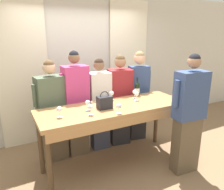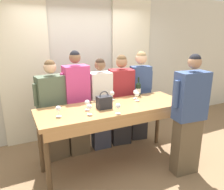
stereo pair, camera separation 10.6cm
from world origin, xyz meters
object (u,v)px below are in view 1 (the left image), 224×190
(tasting_bar, at_px, (115,113))
(guest_olive_jacket, at_px, (53,112))
(wine_glass_front_left, at_px, (88,103))
(wine_glass_back_left, at_px, (59,110))
(wine_glass_center_left, at_px, (90,107))
(guest_cream_sweater, at_px, (100,104))
(wine_glass_front_mid, at_px, (135,92))
(guest_pink_top, at_px, (76,104))
(guest_striped_shirt, at_px, (120,100))
(wine_glass_center_mid, at_px, (137,94))
(wine_bottle, at_px, (137,89))
(handbag, at_px, (104,102))
(guest_navy_coat, at_px, (138,94))
(wine_glass_center_right, at_px, (112,94))
(wine_glass_front_right, at_px, (119,106))
(host_pouring, at_px, (189,115))

(tasting_bar, bearing_deg, guest_olive_jacket, 141.23)
(wine_glass_front_left, relative_size, wine_glass_back_left, 1.00)
(wine_glass_center_left, height_order, guest_cream_sweater, guest_cream_sweater)
(wine_glass_front_mid, distance_m, guest_pink_top, 0.99)
(wine_glass_front_mid, relative_size, guest_striped_shirt, 0.09)
(wine_glass_center_mid, height_order, guest_pink_top, guest_pink_top)
(wine_bottle, relative_size, handbag, 1.25)
(wine_bottle, height_order, wine_glass_front_left, wine_bottle)
(wine_glass_front_mid, distance_m, guest_olive_jacket, 1.36)
(guest_pink_top, bearing_deg, guest_navy_coat, 0.00)
(tasting_bar, relative_size, wine_bottle, 7.06)
(wine_glass_front_mid, bearing_deg, wine_glass_center_right, 164.83)
(wine_glass_front_right, bearing_deg, wine_bottle, 41.27)
(guest_olive_jacket, distance_m, host_pouring, 2.07)
(guest_pink_top, distance_m, guest_cream_sweater, 0.43)
(guest_pink_top, relative_size, guest_striped_shirt, 1.06)
(handbag, relative_size, wine_glass_front_left, 1.77)
(handbag, bearing_deg, guest_navy_coat, 31.92)
(wine_glass_center_left, bearing_deg, wine_glass_front_left, 79.13)
(wine_glass_center_mid, relative_size, guest_olive_jacket, 0.09)
(guest_cream_sweater, bearing_deg, host_pouring, -55.36)
(guest_striped_shirt, bearing_deg, guest_navy_coat, 0.00)
(handbag, relative_size, wine_glass_front_mid, 1.77)
(wine_bottle, xyz_separation_m, guest_navy_coat, (0.22, 0.28, -0.19))
(wine_bottle, relative_size, guest_cream_sweater, 0.20)
(wine_bottle, relative_size, host_pouring, 0.18)
(wine_bottle, height_order, wine_glass_center_right, wine_bottle)
(wine_glass_front_right, relative_size, guest_striped_shirt, 0.09)
(wine_bottle, distance_m, wine_glass_center_right, 0.51)
(wine_glass_front_right, relative_size, wine_glass_center_left, 1.00)
(handbag, height_order, wine_glass_center_mid, handbag)
(tasting_bar, relative_size, guest_striped_shirt, 1.35)
(wine_glass_center_mid, bearing_deg, handbag, -170.23)
(guest_cream_sweater, bearing_deg, guest_navy_coat, 0.00)
(guest_cream_sweater, bearing_deg, handbag, -108.22)
(wine_bottle, relative_size, wine_glass_center_left, 2.21)
(wine_glass_front_mid, relative_size, wine_glass_center_right, 1.00)
(guest_pink_top, xyz_separation_m, host_pouring, (1.27, -1.22, -0.00))
(wine_glass_center_mid, bearing_deg, host_pouring, -58.15)
(wine_bottle, bearing_deg, host_pouring, -74.52)
(wine_bottle, bearing_deg, guest_navy_coat, 51.67)
(wine_glass_center_mid, xyz_separation_m, host_pouring, (0.43, -0.70, -0.20))
(tasting_bar, bearing_deg, wine_glass_front_right, -108.34)
(tasting_bar, bearing_deg, guest_striped_shirt, 55.11)
(wine_glass_front_mid, height_order, wine_glass_center_left, same)
(wine_glass_front_mid, height_order, wine_glass_back_left, same)
(host_pouring, bearing_deg, guest_navy_coat, 91.76)
(wine_glass_front_right, bearing_deg, handbag, 106.88)
(guest_navy_coat, bearing_deg, wine_glass_back_left, -158.25)
(wine_bottle, distance_m, handbag, 0.87)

